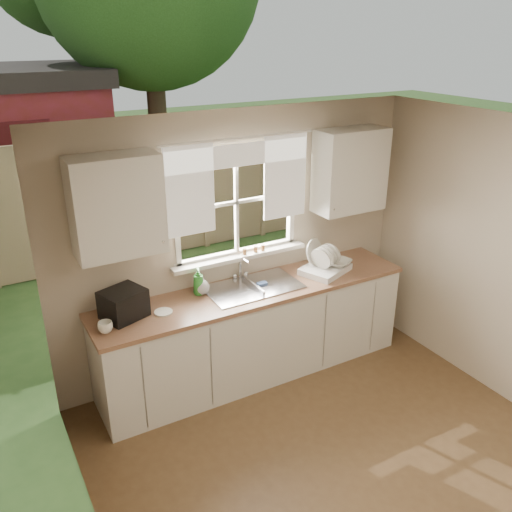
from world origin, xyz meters
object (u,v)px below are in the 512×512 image
dish_rack (325,265)px  cup (105,327)px  soap_bottle_a (198,281)px  black_appliance (123,304)px

dish_rack → cup: (-2.18, -0.08, -0.02)m
dish_rack → soap_bottle_a: dish_rack is taller
dish_rack → black_appliance: dish_rack is taller
cup → black_appliance: size_ratio=0.36×
cup → black_appliance: 0.28m
dish_rack → cup: size_ratio=4.72×
soap_bottle_a → cup: soap_bottle_a is taller
soap_bottle_a → black_appliance: 0.71m
black_appliance → cup: bearing=-159.7°
cup → dish_rack: bearing=-21.3°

